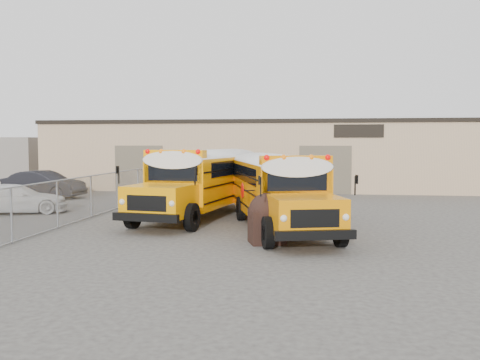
# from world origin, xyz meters

# --- Properties ---
(ground) EXTENTS (120.00, 120.00, 0.00)m
(ground) POSITION_xyz_m (0.00, 0.00, 0.00)
(ground) COLOR #413E3B
(ground) RESTS_ON ground
(warehouse) EXTENTS (30.20, 10.20, 4.67)m
(warehouse) POSITION_xyz_m (-0.00, 19.99, 2.37)
(warehouse) COLOR tan
(warehouse) RESTS_ON ground
(chainlink_fence) EXTENTS (0.07, 18.07, 1.81)m
(chainlink_fence) POSITION_xyz_m (-6.00, 3.00, 0.90)
(chainlink_fence) COLOR gray
(chainlink_fence) RESTS_ON ground
(distant_building_left) EXTENTS (8.00, 6.00, 3.60)m
(distant_building_left) POSITION_xyz_m (-22.00, 22.00, 1.80)
(distant_building_left) COLOR gray
(distant_building_left) RESTS_ON ground
(school_bus_left) EXTENTS (3.95, 10.32, 2.95)m
(school_bus_left) POSITION_xyz_m (-0.51, 10.39, 1.70)
(school_bus_left) COLOR #FF9F03
(school_bus_left) RESTS_ON ground
(school_bus_right) EXTENTS (4.88, 9.87, 2.81)m
(school_bus_right) POSITION_xyz_m (0.45, 7.06, 1.63)
(school_bus_right) COLOR orange
(school_bus_right) RESTS_ON ground
(tarp_bundle) EXTENTS (1.31, 1.24, 1.60)m
(tarp_bundle) POSITION_xyz_m (1.95, -1.78, 0.82)
(tarp_bundle) COLOR black
(tarp_bundle) RESTS_ON ground
(car_white) EXTENTS (4.88, 3.39, 1.31)m
(car_white) POSITION_xyz_m (-9.97, 3.83, 0.66)
(car_white) COLOR silver
(car_white) RESTS_ON ground
(car_dark) EXTENTS (4.92, 2.23, 1.57)m
(car_dark) POSITION_xyz_m (-12.14, 10.37, 0.78)
(car_dark) COLOR black
(car_dark) RESTS_ON ground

